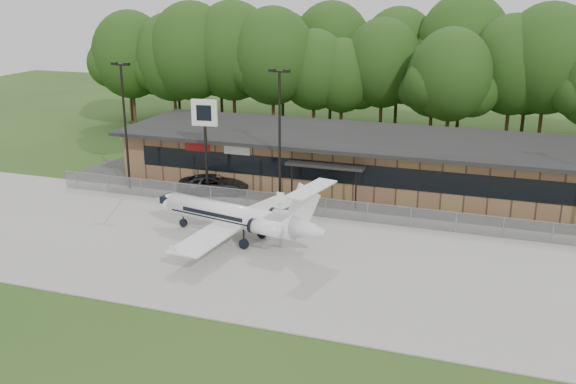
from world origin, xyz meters
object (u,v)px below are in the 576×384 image
at_px(pole_sign, 205,123).
at_px(business_jet, 237,217).
at_px(terminal, 367,160).
at_px(suv, 214,185).

bearing_deg(pole_sign, business_jet, -58.86).
distance_m(terminal, suv, 12.77).
xyz_separation_m(business_jet, pole_sign, (-5.91, 7.76, 4.25)).
bearing_deg(terminal, business_jet, -109.37).
bearing_deg(business_jet, pole_sign, 138.77).
height_order(terminal, business_jet, business_jet).
relative_size(terminal, suv, 7.40).
relative_size(business_jet, pole_sign, 1.76).
height_order(business_jet, pole_sign, pole_sign).
height_order(terminal, suv, terminal).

